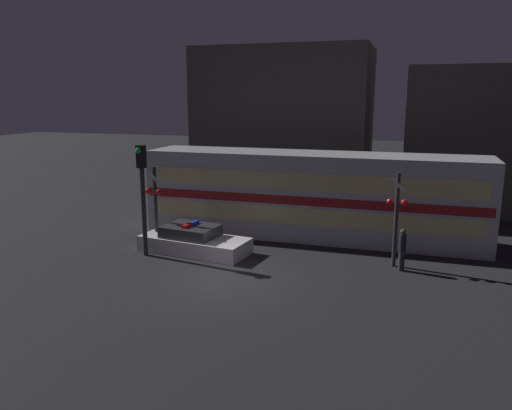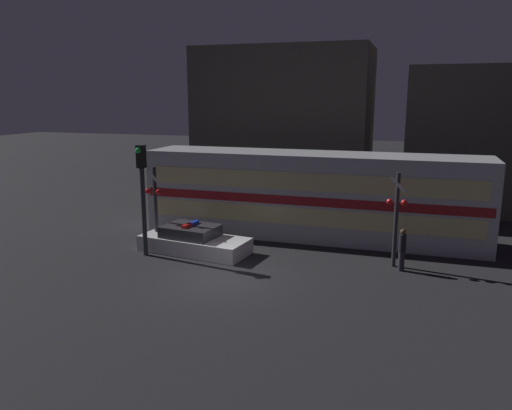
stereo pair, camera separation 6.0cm
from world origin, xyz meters
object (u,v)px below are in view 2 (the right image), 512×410
at_px(crossing_signal_near, 396,216).
at_px(traffic_light_corner, 143,189).
at_px(train, 312,195).
at_px(police_car, 194,241).
at_px(pedestrian, 402,249).

height_order(crossing_signal_near, traffic_light_corner, traffic_light_corner).
bearing_deg(train, police_car, -137.18).
xyz_separation_m(police_car, pedestrian, (8.31, 0.24, 0.37)).
height_order(train, pedestrian, train).
relative_size(pedestrian, traffic_light_corner, 0.36).
bearing_deg(train, traffic_light_corner, -140.27).
distance_m(train, police_car, 5.86).
xyz_separation_m(train, crossing_signal_near, (3.85, -3.22, 0.06)).
height_order(police_car, crossing_signal_near, crossing_signal_near).
xyz_separation_m(train, traffic_light_corner, (-5.85, -4.87, 0.81)).
distance_m(crossing_signal_near, traffic_light_corner, 9.87).
height_order(pedestrian, crossing_signal_near, crossing_signal_near).
relative_size(police_car, pedestrian, 2.96).
relative_size(crossing_signal_near, traffic_light_corner, 0.80).
height_order(pedestrian, traffic_light_corner, traffic_light_corner).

